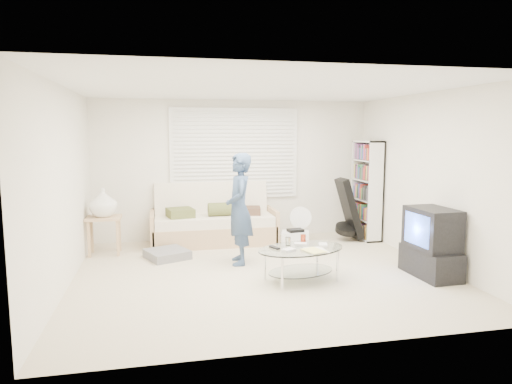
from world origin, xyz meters
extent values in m
plane|color=#C3B598|center=(0.00, 0.00, 0.00)|extent=(5.00, 5.00, 0.00)
cube|color=white|center=(0.00, 2.25, 1.25)|extent=(5.00, 0.02, 2.50)
cube|color=white|center=(0.00, -2.25, 1.25)|extent=(5.00, 0.02, 2.50)
cube|color=white|center=(-2.50, 0.00, 1.25)|extent=(0.02, 4.50, 2.50)
cube|color=white|center=(2.50, 0.00, 1.25)|extent=(0.02, 4.50, 2.50)
cube|color=white|center=(0.00, 0.00, 2.50)|extent=(5.00, 4.50, 0.02)
cube|color=white|center=(0.00, 2.22, 1.55)|extent=(2.32, 0.06, 1.62)
cube|color=black|center=(0.00, 2.21, 1.55)|extent=(2.20, 0.01, 1.50)
cube|color=silver|center=(0.00, 2.18, 1.55)|extent=(2.16, 0.04, 1.50)
cube|color=silver|center=(0.00, 2.20, 1.55)|extent=(2.32, 0.08, 1.62)
cube|color=tan|center=(-0.44, 1.83, 0.17)|extent=(2.09, 0.84, 0.33)
cube|color=beige|center=(-0.44, 1.81, 0.42)|extent=(2.01, 0.77, 0.17)
cube|color=beige|center=(-0.44, 2.16, 0.73)|extent=(2.01, 0.23, 0.64)
cube|color=tan|center=(-1.48, 1.83, 0.29)|extent=(0.06, 0.84, 0.58)
cube|color=tan|center=(0.61, 1.83, 0.29)|extent=(0.06, 0.84, 0.58)
cube|color=#4E4F24|center=(-1.01, 1.78, 0.57)|extent=(0.50, 0.50, 0.15)
cylinder|color=#4E4F24|center=(-0.28, 1.75, 0.62)|extent=(0.52, 0.23, 0.23)
cube|color=#3F2E1F|center=(0.19, 1.81, 0.56)|extent=(0.44, 0.44, 0.13)
cube|color=slate|center=(-1.26, 1.05, 0.06)|extent=(0.75, 0.75, 0.13)
cube|color=tan|center=(-2.22, 1.49, 0.59)|extent=(0.53, 0.43, 0.04)
cube|color=tan|center=(-2.43, 1.33, 0.29)|extent=(0.04, 0.04, 0.58)
cube|color=tan|center=(-2.01, 1.33, 0.29)|extent=(0.04, 0.04, 0.58)
cube|color=tan|center=(-2.43, 1.65, 0.29)|extent=(0.04, 0.04, 0.58)
cube|color=tan|center=(-2.01, 1.65, 0.29)|extent=(0.04, 0.04, 0.58)
imported|color=white|center=(-2.22, 1.49, 0.83)|extent=(0.43, 0.43, 0.45)
cube|color=white|center=(2.33, 1.66, 0.89)|extent=(0.28, 0.75, 1.78)
cube|color=black|center=(1.95, 1.56, 0.58)|extent=(0.45, 0.40, 1.10)
cylinder|color=black|center=(1.91, 1.56, 0.21)|extent=(0.40, 0.41, 0.22)
cylinder|color=white|center=(1.04, 1.58, 0.02)|extent=(0.26, 0.26, 0.03)
cylinder|color=white|center=(1.04, 1.58, 0.18)|extent=(0.04, 0.04, 0.33)
cylinder|color=white|center=(1.04, 1.58, 0.45)|extent=(0.40, 0.18, 0.39)
cylinder|color=white|center=(1.04, 1.58, 0.45)|extent=(0.11, 0.07, 0.10)
cube|color=white|center=(0.87, 1.27, 0.14)|extent=(0.53, 0.44, 0.27)
cube|color=black|center=(0.87, 1.27, 0.29)|extent=(0.27, 0.21, 0.05)
cube|color=black|center=(2.20, -0.59, 0.19)|extent=(0.49, 0.87, 0.38)
cube|color=black|center=(2.20, -0.59, 0.65)|extent=(0.50, 0.73, 0.55)
cube|color=#4A72E5|center=(1.97, -0.60, 0.65)|extent=(0.04, 0.55, 0.42)
ellipsoid|color=silver|center=(0.43, -0.42, 0.43)|extent=(1.32, 1.01, 0.02)
ellipsoid|color=silver|center=(0.43, -0.42, 0.13)|extent=(1.01, 0.77, 0.01)
cylinder|color=silver|center=(0.09, -0.74, 0.20)|extent=(0.03, 0.03, 0.41)
cylinder|color=silver|center=(0.88, -0.55, 0.20)|extent=(0.03, 0.03, 0.41)
cylinder|color=silver|center=(-0.02, -0.28, 0.20)|extent=(0.03, 0.03, 0.41)
cylinder|color=silver|center=(0.77, -0.09, 0.20)|extent=(0.03, 0.03, 0.41)
cube|color=white|center=(0.22, -0.55, 0.46)|extent=(0.19, 0.17, 0.04)
cube|color=white|center=(0.46, -0.30, 0.46)|extent=(0.18, 0.15, 0.04)
cube|color=white|center=(0.74, -0.40, 0.46)|extent=(0.15, 0.18, 0.04)
cylinder|color=silver|center=(0.30, -0.25, 0.49)|extent=(0.07, 0.07, 0.11)
cylinder|color=#BB3E22|center=(0.54, -0.17, 0.50)|extent=(0.07, 0.07, 0.12)
cube|color=black|center=(0.09, -0.37, 0.45)|extent=(0.12, 0.19, 0.02)
cube|color=white|center=(0.58, -0.58, 0.44)|extent=(0.25, 0.33, 0.01)
cube|color=#E2DA70|center=(0.53, -0.61, 0.45)|extent=(0.30, 0.34, 0.01)
imported|color=navy|center=(-0.21, 0.54, 0.82)|extent=(0.43, 0.62, 1.63)
camera|label=1|loc=(-1.34, -5.93, 1.92)|focal=32.00mm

